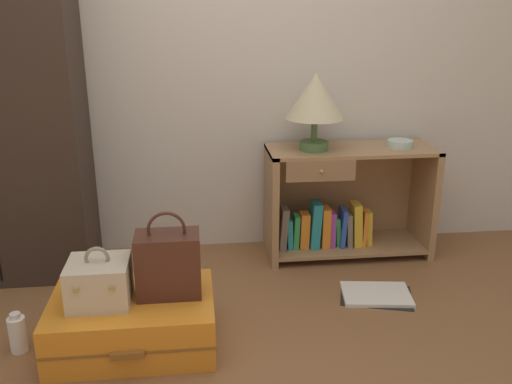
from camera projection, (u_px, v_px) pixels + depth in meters
back_wall at (210, 37)px, 3.23m from camera, size 6.40×0.10×2.60m
bookshelf at (342, 203)px, 3.38m from camera, size 1.00×0.40×0.67m
table_lamp at (315, 99)px, 3.13m from camera, size 0.34×0.34×0.44m
bowl at (400, 144)px, 3.27m from camera, size 0.15×0.15×0.04m
suitcase_large at (133, 321)px, 2.49m from camera, size 0.73×0.53×0.24m
train_case at (99, 282)px, 2.39m from camera, size 0.26×0.25×0.26m
handbag at (168, 263)px, 2.45m from camera, size 0.28×0.17×0.39m
bottle at (18, 333)px, 2.46m from camera, size 0.08×0.08×0.19m
open_book_on_floor at (376, 295)px, 2.95m from camera, size 0.43×0.36×0.02m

